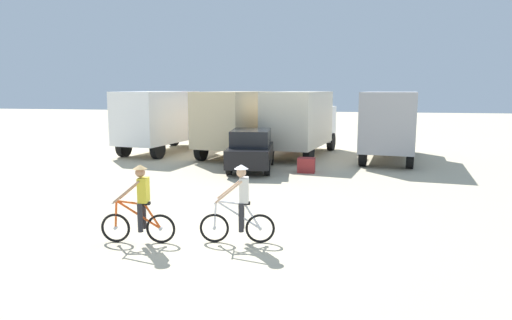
{
  "coord_description": "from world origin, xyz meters",
  "views": [
    {
      "loc": [
        2.77,
        -10.81,
        3.49
      ],
      "look_at": [
        -0.14,
        4.14,
        1.1
      ],
      "focal_mm": 31.86,
      "sensor_mm": 36.0,
      "label": 1
    }
  ],
  "objects_px": {
    "box_truck_avon_van": "(164,118)",
    "cyclist_cowboy_hat": "(240,207)",
    "box_truck_tan_camper": "(238,120)",
    "supply_crate": "(306,165)",
    "box_truck_grey_hauler": "(389,122)",
    "box_truck_cream_rv": "(301,120)",
    "cyclist_orange_shirt": "(140,207)",
    "sedan_parked": "(251,150)"
  },
  "relations": [
    {
      "from": "box_truck_tan_camper",
      "to": "box_truck_cream_rv",
      "type": "bearing_deg",
      "value": 6.41
    },
    {
      "from": "box_truck_cream_rv",
      "to": "cyclist_cowboy_hat",
      "type": "distance_m",
      "value": 13.93
    },
    {
      "from": "box_truck_cream_rv",
      "to": "supply_crate",
      "type": "distance_m",
      "value": 5.01
    },
    {
      "from": "box_truck_cream_rv",
      "to": "cyclist_cowboy_hat",
      "type": "height_order",
      "value": "box_truck_cream_rv"
    },
    {
      "from": "box_truck_avon_van",
      "to": "cyclist_orange_shirt",
      "type": "relative_size",
      "value": 3.87
    },
    {
      "from": "cyclist_cowboy_hat",
      "to": "box_truck_grey_hauler",
      "type": "bearing_deg",
      "value": 71.62
    },
    {
      "from": "box_truck_avon_van",
      "to": "cyclist_cowboy_hat",
      "type": "distance_m",
      "value": 15.83
    },
    {
      "from": "cyclist_orange_shirt",
      "to": "supply_crate",
      "type": "bearing_deg",
      "value": 72.79
    },
    {
      "from": "box_truck_tan_camper",
      "to": "supply_crate",
      "type": "bearing_deg",
      "value": -47.45
    },
    {
      "from": "cyclist_orange_shirt",
      "to": "supply_crate",
      "type": "height_order",
      "value": "cyclist_orange_shirt"
    },
    {
      "from": "box_truck_grey_hauler",
      "to": "supply_crate",
      "type": "height_order",
      "value": "box_truck_grey_hauler"
    },
    {
      "from": "box_truck_tan_camper",
      "to": "sedan_parked",
      "type": "relative_size",
      "value": 1.61
    },
    {
      "from": "box_truck_cream_rv",
      "to": "cyclist_cowboy_hat",
      "type": "relative_size",
      "value": 3.87
    },
    {
      "from": "box_truck_tan_camper",
      "to": "box_truck_cream_rv",
      "type": "relative_size",
      "value": 1.0
    },
    {
      "from": "cyclist_cowboy_hat",
      "to": "supply_crate",
      "type": "relative_size",
      "value": 2.51
    },
    {
      "from": "cyclist_orange_shirt",
      "to": "supply_crate",
      "type": "distance_m",
      "value": 10.08
    },
    {
      "from": "box_truck_cream_rv",
      "to": "box_truck_grey_hauler",
      "type": "distance_m",
      "value": 4.4
    },
    {
      "from": "box_truck_cream_rv",
      "to": "supply_crate",
      "type": "relative_size",
      "value": 9.74
    },
    {
      "from": "box_truck_avon_van",
      "to": "box_truck_grey_hauler",
      "type": "xyz_separation_m",
      "value": [
        11.98,
        -0.49,
        0.0
      ]
    },
    {
      "from": "box_truck_avon_van",
      "to": "cyclist_cowboy_hat",
      "type": "height_order",
      "value": "box_truck_avon_van"
    },
    {
      "from": "box_truck_avon_van",
      "to": "cyclist_orange_shirt",
      "type": "bearing_deg",
      "value": -69.7
    },
    {
      "from": "box_truck_avon_van",
      "to": "box_truck_tan_camper",
      "type": "distance_m",
      "value": 4.31
    },
    {
      "from": "box_truck_cream_rv",
      "to": "cyclist_cowboy_hat",
      "type": "xyz_separation_m",
      "value": [
        -0.08,
        -13.89,
        -1.03
      ]
    },
    {
      "from": "box_truck_avon_van",
      "to": "box_truck_tan_camper",
      "type": "relative_size",
      "value": 1.0
    },
    {
      "from": "box_truck_avon_van",
      "to": "cyclist_cowboy_hat",
      "type": "bearing_deg",
      "value": -61.56
    },
    {
      "from": "box_truck_tan_camper",
      "to": "cyclist_cowboy_hat",
      "type": "distance_m",
      "value": 13.93
    },
    {
      "from": "box_truck_grey_hauler",
      "to": "supply_crate",
      "type": "bearing_deg",
      "value": -131.23
    },
    {
      "from": "box_truck_cream_rv",
      "to": "supply_crate",
      "type": "xyz_separation_m",
      "value": [
        0.68,
        -4.71,
        -1.57
      ]
    },
    {
      "from": "cyclist_orange_shirt",
      "to": "supply_crate",
      "type": "relative_size",
      "value": 2.51
    },
    {
      "from": "box_truck_cream_rv",
      "to": "cyclist_orange_shirt",
      "type": "bearing_deg",
      "value": -99.12
    },
    {
      "from": "box_truck_grey_hauler",
      "to": "box_truck_tan_camper",
      "type": "bearing_deg",
      "value": 179.13
    },
    {
      "from": "box_truck_avon_van",
      "to": "box_truck_cream_rv",
      "type": "relative_size",
      "value": 1.0
    },
    {
      "from": "box_truck_grey_hauler",
      "to": "sedan_parked",
      "type": "relative_size",
      "value": 1.6
    },
    {
      "from": "cyclist_cowboy_hat",
      "to": "supply_crate",
      "type": "distance_m",
      "value": 9.22
    },
    {
      "from": "sedan_parked",
      "to": "supply_crate",
      "type": "relative_size",
      "value": 6.02
    },
    {
      "from": "box_truck_avon_van",
      "to": "sedan_parked",
      "type": "bearing_deg",
      "value": -37.76
    },
    {
      "from": "box_truck_cream_rv",
      "to": "sedan_parked",
      "type": "relative_size",
      "value": 1.62
    },
    {
      "from": "sedan_parked",
      "to": "cyclist_cowboy_hat",
      "type": "distance_m",
      "value": 9.49
    },
    {
      "from": "box_truck_tan_camper",
      "to": "box_truck_grey_hauler",
      "type": "height_order",
      "value": "same"
    },
    {
      "from": "box_truck_grey_hauler",
      "to": "cyclist_orange_shirt",
      "type": "bearing_deg",
      "value": -115.76
    },
    {
      "from": "box_truck_grey_hauler",
      "to": "box_truck_cream_rv",
      "type": "bearing_deg",
      "value": 173.65
    },
    {
      "from": "box_truck_tan_camper",
      "to": "supply_crate",
      "type": "distance_m",
      "value": 6.09
    }
  ]
}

